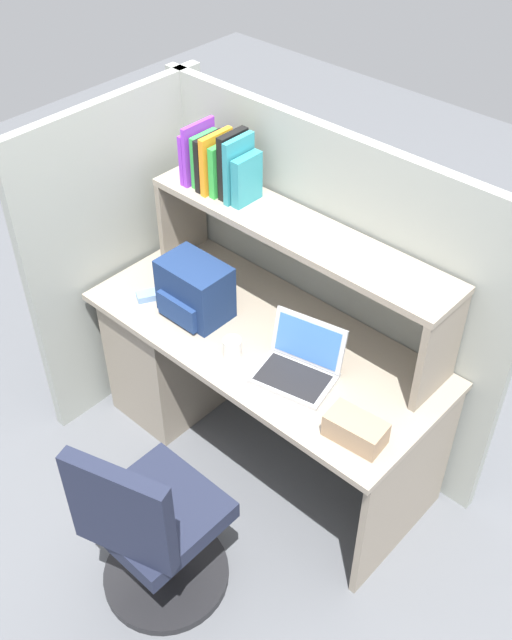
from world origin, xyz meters
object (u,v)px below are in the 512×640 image
Objects in this scene: tissue_box at (356,430)px; office_chair at (151,533)px; computer_mouse at (148,296)px; laptop at (299,364)px; backpack at (194,290)px; paper_cup at (232,348)px.

office_chair is (-0.44, -0.64, -0.39)m from tissue_box.
tissue_box is (1.18, -0.03, 0.03)m from computer_mouse.
laptop is 3.43× the size of computer_mouse.
tissue_box is (0.95, -0.11, -0.07)m from backpack.
paper_cup is (-0.27, -0.11, -0.01)m from laptop.
backpack reaches higher than paper_cup.
backpack is 0.32× the size of office_chair.
computer_mouse is 0.54m from paper_cup.
laptop is 0.39m from tissue_box.
laptop reaches higher than office_chair.
backpack is at bearing -178.43° from laptop.
backpack is 1.36× the size of tissue_box.
paper_cup is at bearing -158.30° from laptop.
paper_cup is at bearing 26.77° from computer_mouse.
backpack reaches higher than computer_mouse.
backpack reaches higher than office_chair.
tissue_box reaches higher than paper_cup.
computer_mouse is at bearing 178.28° from paper_cup.
tissue_box is 0.24× the size of office_chair.
tissue_box is at bearing -6.36° from backpack.
backpack is at bearing 46.54° from computer_mouse.
laptop is at bearing 1.57° from backpack.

